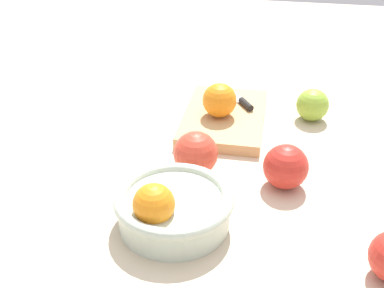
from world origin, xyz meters
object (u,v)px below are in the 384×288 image
(orange_on_board, at_px, (220,100))
(apple_back_left, at_px, (196,153))
(knife, at_px, (239,99))
(apple_front_right, at_px, (312,105))
(cutting_board, at_px, (224,118))
(apple_front_left, at_px, (286,167))
(bowl, at_px, (172,207))

(orange_on_board, relative_size, apple_back_left, 0.89)
(knife, xyz_separation_m, apple_front_right, (-0.01, -0.16, 0.01))
(cutting_board, xyz_separation_m, knife, (0.06, -0.02, 0.02))
(cutting_board, height_order, apple_front_right, apple_front_right)
(apple_front_right, bearing_deg, knife, 85.53)
(knife, bearing_deg, apple_front_left, -158.27)
(cutting_board, height_order, knife, knife)
(orange_on_board, height_order, apple_front_right, orange_on_board)
(bowl, distance_m, apple_front_left, 0.21)
(apple_front_left, bearing_deg, bowl, 129.92)
(cutting_board, bearing_deg, apple_front_right, -74.20)
(bowl, xyz_separation_m, cutting_board, (0.34, -0.03, -0.02))
(cutting_board, height_order, apple_front_left, apple_front_left)
(cutting_board, height_order, apple_back_left, apple_back_left)
(knife, bearing_deg, apple_front_right, -94.47)
(apple_front_right, distance_m, apple_front_left, 0.26)
(knife, bearing_deg, orange_on_board, 157.00)
(bowl, relative_size, orange_on_board, 2.58)
(orange_on_board, bearing_deg, apple_back_left, 175.17)
(bowl, relative_size, cutting_board, 0.71)
(knife, height_order, apple_front_left, apple_front_left)
(apple_back_left, bearing_deg, knife, -10.58)
(knife, distance_m, apple_front_right, 0.16)
(knife, xyz_separation_m, apple_front_left, (-0.27, -0.11, 0.01))
(apple_back_left, bearing_deg, orange_on_board, -4.83)
(knife, distance_m, apple_back_left, 0.26)
(orange_on_board, height_order, apple_front_left, orange_on_board)
(apple_front_left, bearing_deg, knife, 21.73)
(cutting_board, height_order, orange_on_board, orange_on_board)
(orange_on_board, distance_m, apple_front_left, 0.24)
(bowl, height_order, apple_front_right, bowl)
(orange_on_board, height_order, apple_back_left, orange_on_board)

